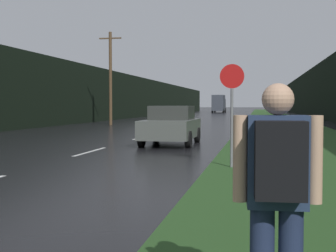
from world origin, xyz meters
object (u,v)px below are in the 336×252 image
(hitchhiker_with_backpack, at_px, (277,192))
(delivery_truck, at_px, (219,104))
(car_passing_near, at_px, (171,125))
(stop_sign, at_px, (232,106))

(hitchhiker_with_backpack, distance_m, delivery_truck, 90.65)
(car_passing_near, bearing_deg, hitchhiker_with_backpack, 103.26)
(stop_sign, relative_size, car_passing_near, 0.64)
(stop_sign, relative_size, delivery_truck, 0.32)
(car_passing_near, height_order, delivery_truck, delivery_truck)
(stop_sign, xyz_separation_m, delivery_truck, (-7.12, 81.71, 0.27))
(stop_sign, height_order, delivery_truck, delivery_truck)
(stop_sign, height_order, car_passing_near, stop_sign)
(car_passing_near, distance_m, delivery_truck, 75.29)
(delivery_truck, bearing_deg, car_passing_near, -86.69)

